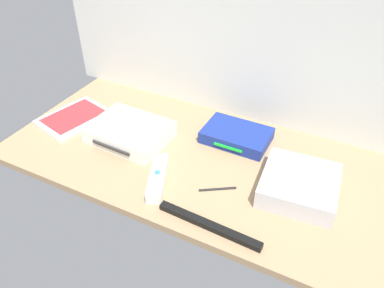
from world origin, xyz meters
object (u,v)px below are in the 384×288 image
(network_router, at_px, (237,135))
(remote_wand, at_px, (158,178))
(stylus_pen, at_px, (218,188))
(mini_computer, at_px, (299,185))
(sensor_bar, at_px, (209,225))
(game_case, at_px, (74,118))
(remote_classic_pad, at_px, (127,121))
(game_console, at_px, (130,132))

(network_router, bearing_deg, remote_wand, -112.96)
(stylus_pen, bearing_deg, mini_computer, 23.14)
(network_router, distance_m, sensor_bar, 0.32)
(game_case, distance_m, stylus_pen, 0.51)
(network_router, distance_m, remote_wand, 0.27)
(sensor_bar, xyz_separation_m, stylus_pen, (-0.03, 0.11, -0.00))
(sensor_bar, bearing_deg, remote_classic_pad, 152.92)
(game_case, bearing_deg, remote_classic_pad, 14.75)
(mini_computer, bearing_deg, network_router, 147.95)
(remote_classic_pad, relative_size, sensor_bar, 0.63)
(network_router, bearing_deg, game_case, -164.56)
(game_console, distance_m, network_router, 0.30)
(game_console, height_order, remote_classic_pad, remote_classic_pad)
(mini_computer, distance_m, remote_classic_pad, 0.48)
(game_case, distance_m, remote_classic_pad, 0.20)
(game_case, relative_size, stylus_pen, 2.42)
(game_console, bearing_deg, network_router, 27.45)
(mini_computer, height_order, remote_classic_pad, remote_classic_pad)
(remote_wand, distance_m, stylus_pen, 0.15)
(game_console, relative_size, mini_computer, 1.18)
(game_case, height_order, network_router, network_router)
(mini_computer, bearing_deg, remote_wand, -159.52)
(mini_computer, relative_size, remote_classic_pad, 1.22)
(game_console, bearing_deg, game_case, -177.90)
(mini_computer, distance_m, game_case, 0.68)
(mini_computer, relative_size, remote_wand, 1.22)
(remote_classic_pad, height_order, sensor_bar, remote_classic_pad)
(game_case, distance_m, network_router, 0.49)
(game_console, distance_m, remote_wand, 0.20)
(game_case, bearing_deg, remote_wand, -3.98)
(sensor_bar, relative_size, stylus_pen, 2.67)
(game_case, bearing_deg, mini_computer, 13.89)
(network_router, relative_size, remote_wand, 1.21)
(game_console, bearing_deg, mini_computer, 2.07)
(remote_classic_pad, xyz_separation_m, stylus_pen, (0.31, -0.08, -0.05))
(game_case, bearing_deg, network_router, 29.00)
(network_router, xyz_separation_m, remote_classic_pad, (-0.28, -0.12, 0.04))
(remote_classic_pad, bearing_deg, remote_wand, -30.42)
(game_case, bearing_deg, stylus_pen, 5.48)
(game_case, distance_m, remote_wand, 0.38)
(network_router, relative_size, sensor_bar, 0.76)
(game_case, height_order, sensor_bar, game_case)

